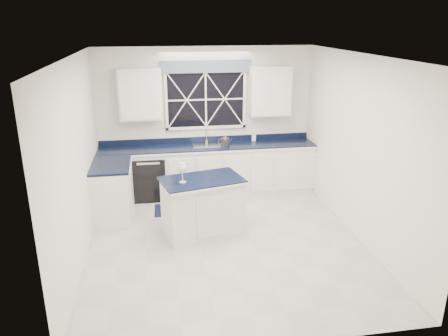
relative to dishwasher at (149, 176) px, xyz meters
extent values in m
plane|color=#A4A39F|center=(1.10, -1.95, -0.41)|extent=(4.50, 4.50, 0.00)
cube|color=silver|center=(1.10, 0.30, 0.94)|extent=(4.00, 0.10, 2.70)
cube|color=white|center=(1.10, 0.00, 0.04)|extent=(3.98, 0.60, 0.90)
cube|color=white|center=(-0.60, -0.80, 0.04)|extent=(0.60, 1.00, 0.90)
cube|color=black|center=(1.10, 0.00, 0.51)|extent=(3.98, 0.64, 0.04)
cube|color=black|center=(0.00, 0.00, 0.00)|extent=(0.60, 0.58, 0.82)
cube|color=black|center=(1.10, 0.27, 1.34)|extent=(1.40, 0.02, 1.00)
cube|color=slate|center=(1.10, 0.21, 1.94)|extent=(1.65, 0.04, 0.22)
cube|color=white|center=(-0.07, 0.13, 1.49)|extent=(0.75, 0.34, 0.90)
cube|color=white|center=(2.28, 0.13, 1.49)|extent=(0.75, 0.34, 0.90)
cylinder|color=silver|center=(1.10, 0.22, 0.55)|extent=(0.05, 0.05, 0.04)
cylinder|color=silver|center=(1.10, 0.22, 0.69)|extent=(0.02, 0.02, 0.28)
cylinder|color=silver|center=(1.10, 0.13, 0.82)|extent=(0.02, 0.18, 0.02)
cube|color=white|center=(0.80, -1.60, 0.02)|extent=(1.26, 0.91, 0.85)
cube|color=black|center=(0.80, -1.60, 0.46)|extent=(1.33, 0.98, 0.04)
cube|color=#B0AFAB|center=(0.56, -0.72, -0.40)|extent=(1.12, 0.70, 0.01)
cube|color=#101336|center=(0.56, -0.72, -0.39)|extent=(1.00, 0.58, 0.01)
cylinder|color=#323234|center=(1.42, -0.02, 0.60)|extent=(0.17, 0.17, 0.13)
cone|color=#323234|center=(1.42, -0.02, 0.69)|extent=(0.14, 0.14, 0.06)
torus|color=#323234|center=(1.33, -0.01, 0.61)|extent=(0.11, 0.02, 0.11)
cylinder|color=#323234|center=(1.51, -0.03, 0.62)|extent=(0.07, 0.02, 0.09)
cylinder|color=silver|center=(0.51, -1.70, 0.48)|extent=(0.10, 0.10, 0.01)
cylinder|color=silver|center=(0.51, -1.70, 0.57)|extent=(0.02, 0.02, 0.16)
ellipsoid|color=silver|center=(0.51, -1.70, 0.70)|extent=(0.13, 0.13, 0.16)
cylinder|color=tan|center=(0.51, -1.70, 0.67)|extent=(0.10, 0.10, 0.07)
imported|color=silver|center=(2.01, 0.22, 0.61)|extent=(0.09, 0.09, 0.17)
camera|label=1|loc=(0.14, -7.69, 2.74)|focal=35.00mm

